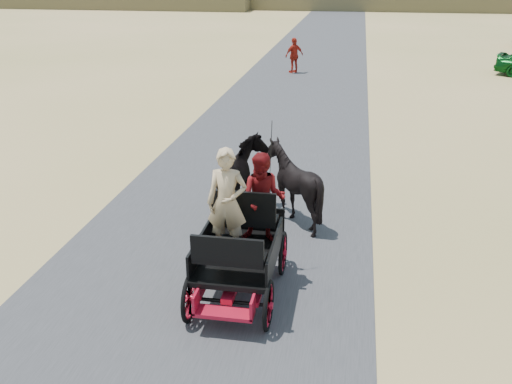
% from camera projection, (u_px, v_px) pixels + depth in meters
% --- Properties ---
extents(ground, '(140.00, 140.00, 0.00)m').
position_uv_depth(ground, '(197.00, 288.00, 9.79)').
color(ground, tan).
extents(road, '(6.00, 140.00, 0.01)m').
position_uv_depth(road, '(197.00, 288.00, 9.79)').
color(road, '#38383A').
rests_on(road, ground).
extents(ridge_near, '(40.00, 4.00, 1.60)m').
position_uv_depth(ridge_near, '(82.00, 2.00, 67.23)').
color(ridge_near, brown).
rests_on(ridge_near, ground).
extents(carriage, '(1.30, 2.40, 0.72)m').
position_uv_depth(carriage, '(239.00, 274.00, 9.52)').
color(carriage, black).
rests_on(carriage, ground).
extents(horse_left, '(0.91, 2.01, 1.70)m').
position_uv_depth(horse_left, '(242.00, 181.00, 12.17)').
color(horse_left, black).
rests_on(horse_left, ground).
extents(horse_right, '(1.37, 1.54, 1.70)m').
position_uv_depth(horse_right, '(293.00, 185.00, 11.99)').
color(horse_right, black).
rests_on(horse_right, ground).
extents(driver_man, '(0.66, 0.43, 1.80)m').
position_uv_depth(driver_man, '(227.00, 203.00, 9.13)').
color(driver_man, tan).
rests_on(driver_man, carriage).
extents(passenger_woman, '(0.77, 0.60, 1.58)m').
position_uv_depth(passenger_woman, '(263.00, 198.00, 9.59)').
color(passenger_woman, '#660C0F').
rests_on(passenger_woman, carriage).
extents(pedestrian, '(1.05, 0.96, 1.73)m').
position_uv_depth(pedestrian, '(294.00, 55.00, 28.37)').
color(pedestrian, '#A21F12').
rests_on(pedestrian, ground).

